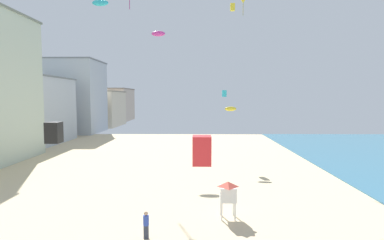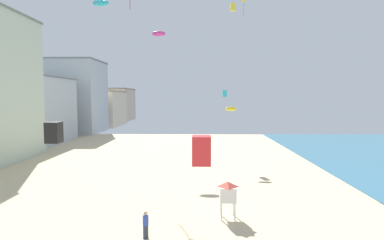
{
  "view_description": "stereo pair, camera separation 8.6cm",
  "coord_description": "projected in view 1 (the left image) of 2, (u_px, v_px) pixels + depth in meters",
  "views": [
    {
      "loc": [
        4.61,
        -6.33,
        8.32
      ],
      "look_at": [
        4.14,
        18.06,
        6.45
      ],
      "focal_mm": 27.67,
      "sensor_mm": 36.0,
      "label": 1
    },
    {
      "loc": [
        4.7,
        -6.32,
        8.32
      ],
      "look_at": [
        4.14,
        18.06,
        6.45
      ],
      "focal_mm": 27.67,
      "sensor_mm": 36.0,
      "label": 2
    }
  ],
  "objects": [
    {
      "name": "kite_yellow_box",
      "position": [
        233.0,
        7.0,
        33.91
      ],
      "size": [
        0.51,
        0.51,
        0.79
      ],
      "color": "yellow"
    },
    {
      "name": "kite_flyer",
      "position": [
        146.0,
        223.0,
        17.4
      ],
      "size": [
        0.34,
        0.34,
        1.64
      ],
      "rotation": [
        0.0,
        0.0,
        1.22
      ],
      "color": "#383D4C",
      "rests_on": "ground"
    },
    {
      "name": "boardwalk_hotel_far",
      "position": [
        66.0,
        97.0,
        70.18
      ],
      "size": [
        16.4,
        12.37,
        17.01
      ],
      "color": "#ADB7C1",
      "rests_on": "ground"
    },
    {
      "name": "boardwalk_hotel_distant",
      "position": [
        90.0,
        108.0,
        86.1
      ],
      "size": [
        17.5,
        15.68,
        10.16
      ],
      "color": "beige",
      "rests_on": "ground"
    },
    {
      "name": "lifeguard_stand",
      "position": [
        228.0,
        192.0,
        20.34
      ],
      "size": [
        1.1,
        1.1,
        2.55
      ],
      "rotation": [
        0.0,
        0.0,
        -0.01
      ],
      "color": "white",
      "rests_on": "ground"
    },
    {
      "name": "kite_red_box",
      "position": [
        202.0,
        150.0,
        17.53
      ],
      "size": [
        1.1,
        1.1,
        1.73
      ],
      "color": "red"
    },
    {
      "name": "kite_yellow_delta",
      "position": [
        243.0,
        0.0,
        42.21
      ],
      "size": [
        1.17,
        1.17,
        2.66
      ],
      "color": "yellow"
    },
    {
      "name": "kite_cyan_parafoil",
      "position": [
        100.0,
        3.0,
        34.16
      ],
      "size": [
        1.88,
        0.52,
        0.73
      ],
      "color": "#2DB7CC"
    },
    {
      "name": "boardwalk_hotel_furthest",
      "position": [
        110.0,
        105.0,
        105.74
      ],
      "size": [
        14.27,
        16.61,
        11.5
      ],
      "color": "#C6B29E",
      "rests_on": "ground"
    },
    {
      "name": "kite_cyan_box",
      "position": [
        224.0,
        94.0,
        38.46
      ],
      "size": [
        0.55,
        0.55,
        0.86
      ],
      "color": "#2DB7CC"
    },
    {
      "name": "kite_yellow_parafoil_2",
      "position": [
        231.0,
        109.0,
        35.46
      ],
      "size": [
        1.37,
        0.38,
        0.53
      ],
      "color": "yellow"
    },
    {
      "name": "boardwalk_hotel_mid",
      "position": [
        24.0,
        110.0,
        53.32
      ],
      "size": [
        13.36,
        14.51,
        12.04
      ],
      "color": "#ADB7C1",
      "rests_on": "ground"
    },
    {
      "name": "kite_black_box",
      "position": [
        54.0,
        133.0,
        19.82
      ],
      "size": [
        0.9,
        0.9,
        1.41
      ],
      "color": "black"
    },
    {
      "name": "kite_magenta_parafoil",
      "position": [
        158.0,
        34.0,
        40.86
      ],
      "size": [
        1.9,
        0.53,
        0.74
      ],
      "color": "#DB3D9E"
    }
  ]
}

